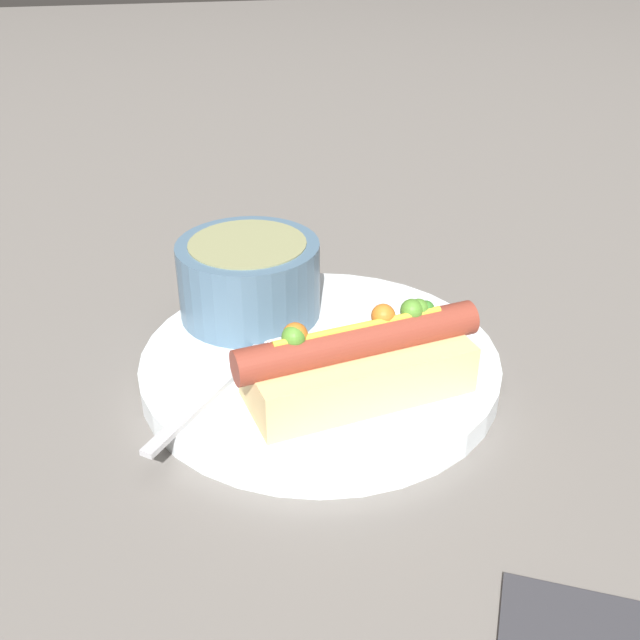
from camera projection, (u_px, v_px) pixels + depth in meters
name	position (u px, v px, depth m)	size (l,w,h in m)	color
ground_plane	(320.00, 375.00, 0.54)	(4.00, 4.00, 0.00)	slate
dinner_plate	(320.00, 365.00, 0.54)	(0.25, 0.25, 0.02)	white
hot_dog	(359.00, 362.00, 0.48)	(0.16, 0.08, 0.06)	#E5C17F
soup_bowl	(249.00, 276.00, 0.57)	(0.11, 0.11, 0.06)	slate
spoon	(252.00, 353.00, 0.53)	(0.12, 0.14, 0.01)	#B7B7BC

